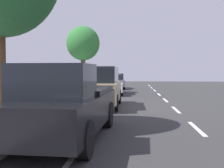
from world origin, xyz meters
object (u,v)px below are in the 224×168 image
object	(u,v)px
parked_sedan_grey_nearest	(115,81)
bicycle_at_curb	(89,99)
pedestrian_on_phone	(25,88)
cyclist_with_backpack	(86,84)
fire_hydrant	(42,107)
parked_suv_tan_mid	(100,86)
parked_pickup_black_far	(65,105)
street_tree_near_cyclist	(83,44)
parked_sedan_white_second	(111,84)

from	to	relation	value
parked_sedan_grey_nearest	bicycle_at_curb	distance (m)	13.86
bicycle_at_curb	pedestrian_on_phone	distance (m)	3.78
cyclist_with_backpack	fire_hydrant	bearing A→B (deg)	82.36
parked_suv_tan_mid	parked_pickup_black_far	distance (m)	6.63
bicycle_at_curb	pedestrian_on_phone	xyz separation A→B (m)	(2.15, 3.02, 0.74)
street_tree_near_cyclist	fire_hydrant	world-z (taller)	street_tree_near_cyclist
parked_sedan_white_second	pedestrian_on_phone	bearing A→B (deg)	74.89
parked_sedan_grey_nearest	cyclist_with_backpack	size ratio (longest dim) A/B	2.54
parked_suv_tan_mid	parked_pickup_black_far	xyz separation A→B (m)	(0.14, 6.63, -0.13)
cyclist_with_backpack	fire_hydrant	size ratio (longest dim) A/B	2.11
parked_sedan_white_second	parked_suv_tan_mid	bearing A→B (deg)	90.24
cyclist_with_backpack	pedestrian_on_phone	bearing A→B (deg)	60.84
parked_suv_tan_mid	bicycle_at_curb	distance (m)	0.98
fire_hydrant	street_tree_near_cyclist	bearing A→B (deg)	-86.32
street_tree_near_cyclist	pedestrian_on_phone	xyz separation A→B (m)	(0.44, 11.05, -2.82)
parked_sedan_grey_nearest	parked_suv_tan_mid	xyz separation A→B (m)	(-0.11, 14.22, 0.27)
fire_hydrant	parked_suv_tan_mid	bearing A→B (deg)	-109.64
parked_sedan_grey_nearest	parked_suv_tan_mid	world-z (taller)	parked_suv_tan_mid
parked_sedan_grey_nearest	parked_pickup_black_far	size ratio (longest dim) A/B	0.83
fire_hydrant	bicycle_at_curb	bearing A→B (deg)	-100.98
parked_pickup_black_far	pedestrian_on_phone	distance (m)	4.77
parked_sedan_grey_nearest	street_tree_near_cyclist	xyz separation A→B (m)	(2.22, 5.82, 3.17)
cyclist_with_backpack	pedestrian_on_phone	xyz separation A→B (m)	(1.93, 3.45, 0.02)
parked_suv_tan_mid	bicycle_at_curb	size ratio (longest dim) A/B	3.11
parked_suv_tan_mid	parked_sedan_grey_nearest	bearing A→B (deg)	-89.56
parked_sedan_grey_nearest	bicycle_at_curb	world-z (taller)	parked_sedan_grey_nearest
bicycle_at_curb	pedestrian_on_phone	bearing A→B (deg)	54.60
parked_suv_tan_mid	fire_hydrant	bearing A→B (deg)	70.36
bicycle_at_curb	fire_hydrant	bearing A→B (deg)	79.02
bicycle_at_curb	fire_hydrant	world-z (taller)	fire_hydrant
pedestrian_on_phone	fire_hydrant	distance (m)	2.10
cyclist_with_backpack	parked_pickup_black_far	bearing A→B (deg)	95.37
parked_pickup_black_far	bicycle_at_curb	distance (m)	7.04
street_tree_near_cyclist	fire_hydrant	bearing A→B (deg)	93.68
street_tree_near_cyclist	fire_hydrant	size ratio (longest dim) A/B	6.21
pedestrian_on_phone	fire_hydrant	bearing A→B (deg)	128.14
parked_sedan_white_second	parked_sedan_grey_nearest	bearing A→B (deg)	-89.34
parked_sedan_white_second	cyclist_with_backpack	xyz separation A→B (m)	(0.81, 6.67, 0.33)
parked_sedan_white_second	parked_suv_tan_mid	distance (m)	7.48
parked_pickup_black_far	pedestrian_on_phone	size ratio (longest dim) A/B	3.11
parked_sedan_white_second	parked_pickup_black_far	xyz separation A→B (m)	(0.11, 14.10, 0.15)
parked_sedan_grey_nearest	parked_sedan_white_second	size ratio (longest dim) A/B	1.01
pedestrian_on_phone	street_tree_near_cyclist	bearing A→B (deg)	-92.27
parked_sedan_grey_nearest	street_tree_near_cyclist	world-z (taller)	street_tree_near_cyclist
parked_suv_tan_mid	fire_hydrant	distance (m)	4.53
parked_sedan_white_second	bicycle_at_curb	bearing A→B (deg)	85.27
fire_hydrant	parked_sedan_grey_nearest	bearing A→B (deg)	-94.35
parked_sedan_white_second	parked_suv_tan_mid	world-z (taller)	parked_suv_tan_mid
parked_suv_tan_mid	bicycle_at_curb	xyz separation A→B (m)	(0.62, -0.37, -0.66)
bicycle_at_curb	pedestrian_on_phone	size ratio (longest dim) A/B	0.87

